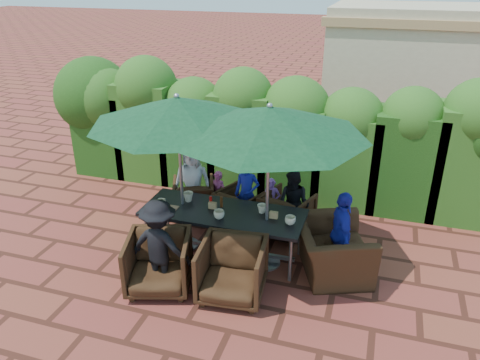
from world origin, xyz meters
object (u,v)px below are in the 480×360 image
(umbrella_left, at_px, (177,111))
(chair_near_right, at_px, (232,268))
(dining_table, at_px, (223,216))
(chair_far_mid, at_px, (240,206))
(chair_end_right, at_px, (333,242))
(chair_far_left, at_px, (194,196))
(umbrella_right, at_px, (269,121))
(chair_near_left, at_px, (158,261))
(chair_far_right, at_px, (287,211))

(umbrella_left, height_order, chair_near_right, umbrella_left)
(dining_table, relative_size, chair_far_mid, 3.50)
(chair_near_right, relative_size, chair_end_right, 0.76)
(chair_far_left, bearing_deg, chair_near_right, 102.50)
(dining_table, distance_m, chair_end_right, 1.64)
(dining_table, xyz_separation_m, chair_end_right, (1.63, 0.05, -0.18))
(chair_far_left, bearing_deg, chair_far_mid, 151.46)
(umbrella_left, relative_size, chair_far_left, 3.51)
(dining_table, distance_m, umbrella_left, 1.68)
(umbrella_right, height_order, chair_near_left, umbrella_right)
(umbrella_left, bearing_deg, umbrella_right, -3.85)
(umbrella_right, xyz_separation_m, chair_far_right, (0.09, 1.00, -1.83))
(dining_table, relative_size, chair_near_left, 2.80)
(chair_far_right, distance_m, chair_end_right, 1.26)
(chair_far_right, xyz_separation_m, chair_near_right, (-0.33, -1.85, 0.05))
(umbrella_left, height_order, umbrella_right, same)
(chair_far_right, bearing_deg, dining_table, 69.87)
(chair_far_left, bearing_deg, chair_end_right, 135.84)
(chair_near_right, bearing_deg, chair_far_left, 119.12)
(umbrella_left, distance_m, chair_far_mid, 2.17)
(chair_far_left, xyz_separation_m, chair_far_right, (1.71, -0.11, 0.02))
(umbrella_right, height_order, chair_far_right, umbrella_right)
(dining_table, bearing_deg, chair_end_right, 1.68)
(dining_table, xyz_separation_m, chair_far_left, (-0.93, 1.07, -0.31))
(umbrella_left, relative_size, chair_near_right, 2.91)
(chair_near_left, bearing_deg, chair_far_mid, 58.50)
(chair_near_left, height_order, chair_near_right, chair_near_right)
(umbrella_left, distance_m, chair_far_left, 2.13)
(dining_table, height_order, umbrella_right, umbrella_right)
(chair_far_left, distance_m, chair_end_right, 2.76)
(chair_near_right, bearing_deg, chair_far_right, 73.98)
(umbrella_left, bearing_deg, chair_far_right, 32.29)
(chair_far_right, height_order, chair_near_right, chair_near_right)
(chair_far_right, bearing_deg, chair_near_left, 74.72)
(chair_far_left, height_order, chair_far_right, chair_far_right)
(umbrella_left, bearing_deg, chair_near_left, -84.41)
(chair_near_left, relative_size, chair_near_right, 0.99)
(umbrella_left, xyz_separation_m, umbrella_right, (1.35, -0.09, 0.00))
(umbrella_right, distance_m, chair_far_right, 2.09)
(dining_table, height_order, umbrella_left, umbrella_left)
(chair_far_right, distance_m, chair_near_right, 1.89)
(chair_far_mid, xyz_separation_m, chair_end_right, (1.68, -0.93, 0.15))
(chair_far_mid, bearing_deg, umbrella_left, 78.92)
(chair_near_right, xyz_separation_m, chair_end_right, (1.19, 0.94, 0.06))
(umbrella_right, bearing_deg, chair_far_mid, 125.66)
(umbrella_left, distance_m, chair_near_right, 2.30)
(chair_near_left, relative_size, chair_end_right, 0.76)
(chair_far_mid, bearing_deg, chair_far_left, 16.64)
(umbrella_left, relative_size, chair_near_left, 2.94)
(umbrella_left, distance_m, chair_near_left, 2.09)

